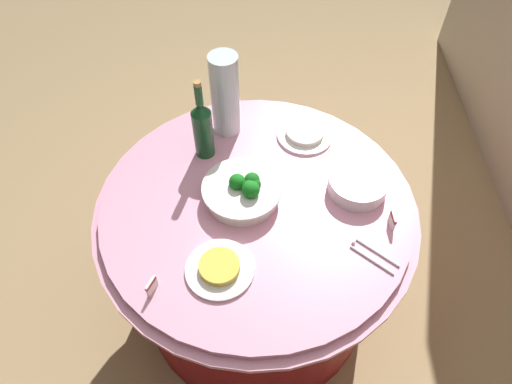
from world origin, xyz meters
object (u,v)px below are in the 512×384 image
broccoli_bowl (243,191)px  food_plate_fried_egg (220,268)px  label_placard_mid (151,286)px  serving_tongs (373,255)px  plate_stack (358,184)px  decorative_fruit_vase (225,100)px  label_placard_front (393,220)px  wine_bottle (203,128)px  food_plate_rice (305,134)px

broccoli_bowl → food_plate_fried_egg: broccoli_bowl is taller
broccoli_bowl → food_plate_fried_egg: size_ratio=1.27×
broccoli_bowl → label_placard_mid: size_ratio=5.09×
serving_tongs → plate_stack: bearing=-175.3°
decorative_fruit_vase → label_placard_front: (0.46, 0.59, -0.12)m
plate_stack → food_plate_fried_egg: 0.58m
food_plate_fried_egg → label_placard_front: size_ratio=4.00×
broccoli_bowl → wine_bottle: 0.28m
plate_stack → food_plate_rice: (-0.27, -0.18, -0.02)m
broccoli_bowl → food_plate_fried_egg: (0.29, -0.06, -0.03)m
label_placard_front → label_placard_mid: 0.81m
wine_bottle → food_plate_fried_egg: size_ratio=1.53×
plate_stack → wine_bottle: size_ratio=0.62×
plate_stack → food_plate_rice: 0.32m
wine_bottle → food_plate_rice: (-0.10, 0.39, -0.12)m
broccoli_bowl → label_placard_front: (0.10, 0.51, -0.01)m
food_plate_rice → label_placard_mid: (0.69, -0.49, 0.02)m
broccoli_bowl → decorative_fruit_vase: 0.38m
wine_bottle → food_plate_rice: wine_bottle is taller
serving_tongs → food_plate_rice: food_plate_rice is taller
serving_tongs → food_plate_fried_egg: bearing=-82.3°
wine_bottle → decorative_fruit_vase: 0.16m
decorative_fruit_vase → plate_stack: bearing=57.9°
broccoli_bowl → decorative_fruit_vase: (-0.36, -0.08, 0.11)m
plate_stack → food_plate_rice: size_ratio=0.95×
broccoli_bowl → wine_bottle: bearing=-144.7°
food_plate_rice → label_placard_mid: bearing=-35.4°
food_plate_fried_egg → label_placard_front: label_placard_front is taller
plate_stack → broccoli_bowl: bearing=-83.1°
wine_bottle → label_placard_front: bearing=64.0°
wine_bottle → decorative_fruit_vase: bearing=151.3°
food_plate_rice → label_placard_mid: 0.84m
label_placard_front → broccoli_bowl: bearing=-101.5°
broccoli_bowl → food_plate_rice: bearing=144.2°
decorative_fruit_vase → wine_bottle: bearing=-28.7°
wine_bottle → label_placard_mid: size_ratio=6.11×
food_plate_fried_egg → label_placard_mid: label_placard_mid is taller
decorative_fruit_vase → label_placard_front: 0.75m
wine_bottle → plate_stack: bearing=73.2°
food_plate_fried_egg → label_placard_front: (-0.19, 0.57, 0.02)m
label_placard_mid → label_placard_front: bearing=109.1°
decorative_fruit_vase → serving_tongs: 0.79m
broccoli_bowl → food_plate_rice: size_ratio=1.27×
serving_tongs → label_placard_front: label_placard_front is taller
broccoli_bowl → serving_tongs: bearing=62.2°
label_placard_front → label_placard_mid: bearing=-70.9°
plate_stack → serving_tongs: size_ratio=1.37×
plate_stack → food_plate_fried_egg: plate_stack is taller
label_placard_front → label_placard_mid: same height
food_plate_fried_egg → broccoli_bowl: bearing=168.6°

